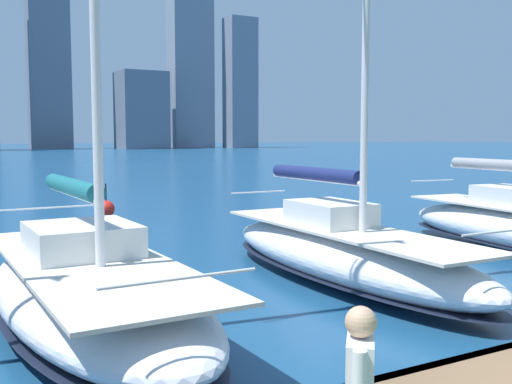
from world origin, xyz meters
TOP-DOWN VIEW (x-y plane):
  - sailboat_navy at (-2.38, -7.16)m, footprint 2.43×9.11m
  - sailboat_teal at (3.50, -6.57)m, footprint 3.22×8.75m
  - channel_buoy at (-0.52, -20.75)m, footprint 0.70×0.70m

SIDE VIEW (x-z plane):
  - channel_buoy at x=-0.52m, z-range -0.34..1.06m
  - sailboat_teal at x=3.50m, z-range -5.90..7.31m
  - sailboat_navy at x=-2.38m, z-range -4.30..5.71m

